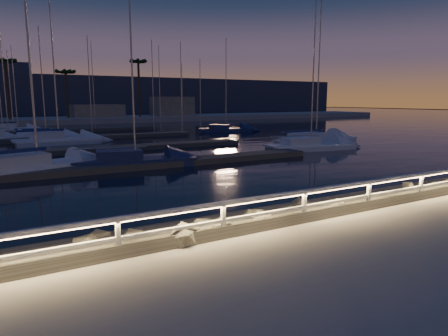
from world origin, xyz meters
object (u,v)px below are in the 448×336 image
(sailboat_c, at_px, (132,160))
(sailboat_m, at_px, (12,129))
(sailboat_d, at_px, (308,145))
(sailboat_l, at_px, (224,129))
(sailboat_b, at_px, (34,166))
(sailboat_j, at_px, (56,140))
(sailboat_h, at_px, (314,140))
(guard_rail, at_px, (348,192))
(sailboat_k, at_px, (44,136))

(sailboat_c, distance_m, sailboat_m, 38.65)
(sailboat_d, relative_size, sailboat_l, 1.12)
(sailboat_b, bearing_deg, sailboat_j, 60.25)
(sailboat_c, height_order, sailboat_d, sailboat_d)
(sailboat_c, relative_size, sailboat_h, 0.86)
(guard_rail, height_order, sailboat_k, sailboat_k)
(sailboat_h, height_order, sailboat_k, sailboat_h)
(sailboat_j, xyz_separation_m, sailboat_k, (-0.53, 5.86, -0.06))
(sailboat_j, bearing_deg, sailboat_h, -31.99)
(sailboat_k, xyz_separation_m, sailboat_m, (-2.67, 15.28, 0.02))
(guard_rail, height_order, sailboat_h, sailboat_h)
(sailboat_d, xyz_separation_m, sailboat_l, (3.59, 21.54, -0.03))
(sailboat_d, xyz_separation_m, sailboat_k, (-19.75, 21.88, -0.02))
(sailboat_c, bearing_deg, sailboat_m, 108.83)
(sailboat_k, height_order, sailboat_l, sailboat_l)
(sailboat_c, bearing_deg, sailboat_h, 21.64)
(sailboat_c, xyz_separation_m, sailboat_d, (16.61, 1.04, -0.01))
(sailboat_c, relative_size, sailboat_d, 0.96)
(sailboat_b, distance_m, sailboat_c, 6.02)
(guard_rail, xyz_separation_m, sailboat_d, (14.12, 17.87, -0.95))
(sailboat_d, bearing_deg, sailboat_b, -168.62)
(guard_rail, bearing_deg, sailboat_j, 98.56)
(guard_rail, height_order, sailboat_j, sailboat_j)
(sailboat_j, distance_m, sailboat_m, 21.38)
(sailboat_j, relative_size, sailboat_k, 1.17)
(sailboat_c, relative_size, sailboat_k, 1.11)
(guard_rail, height_order, sailboat_b, sailboat_b)
(sailboat_m, bearing_deg, sailboat_d, -49.44)
(sailboat_b, bearing_deg, sailboat_c, -21.38)
(sailboat_b, distance_m, sailboat_m, 37.88)
(guard_rail, distance_m, sailboat_c, 17.03)
(sailboat_b, height_order, sailboat_h, sailboat_h)
(sailboat_k, bearing_deg, sailboat_m, 122.41)
(sailboat_b, distance_m, sailboat_d, 22.63)
(sailboat_b, relative_size, sailboat_c, 1.05)
(sailboat_b, xyz_separation_m, sailboat_d, (22.62, 0.72, -0.05))
(sailboat_h, relative_size, sailboat_j, 1.11)
(sailboat_h, xyz_separation_m, sailboat_l, (0.16, 18.53, -0.06))
(sailboat_h, distance_m, sailboat_l, 18.53)
(sailboat_c, height_order, sailboat_h, sailboat_h)
(guard_rail, relative_size, sailboat_d, 3.06)
(sailboat_b, relative_size, sailboat_k, 1.17)
(sailboat_h, xyz_separation_m, sailboat_k, (-23.17, 18.87, -0.05))
(guard_rail, bearing_deg, sailboat_l, 65.80)
(sailboat_j, height_order, sailboat_l, sailboat_j)
(sailboat_d, height_order, sailboat_h, sailboat_h)
(guard_rail, relative_size, sailboat_l, 3.41)
(sailboat_b, bearing_deg, sailboat_d, -16.46)
(guard_rail, relative_size, sailboat_c, 3.19)
(sailboat_b, xyz_separation_m, sailboat_j, (3.40, 16.74, -0.00))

